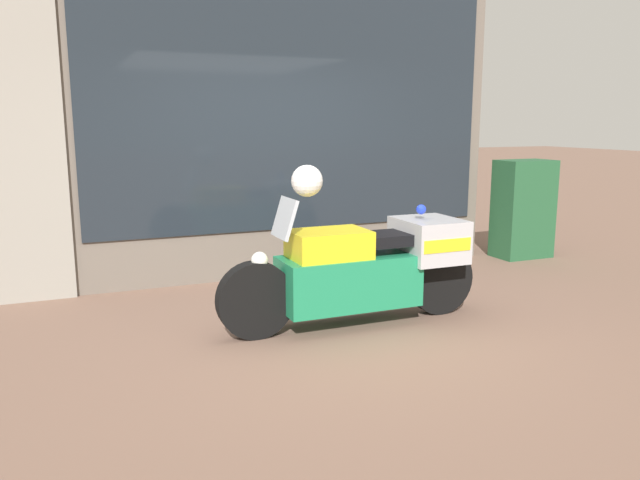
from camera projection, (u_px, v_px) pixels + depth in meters
The scene contains 6 objects.
ground_plane at pixel (329, 323), 5.52m from camera, with size 60.00×60.00×0.00m, color #7A5B4C.
shop_building at pixel (224, 108), 6.82m from camera, with size 5.77×0.55×3.80m.
window_display at pixel (288, 231), 7.41m from camera, with size 4.46×0.30×2.02m.
paramedic_motorcycle at pixel (367, 266), 5.44m from camera, with size 2.41×0.62×1.15m.
utility_cabinet at pixel (523, 209), 8.12m from camera, with size 0.71×0.45×1.27m, color #235633.
white_helmet at pixel (307, 181), 5.09m from camera, with size 0.26×0.26×0.26m, color white.
Camera 1 is at (-2.14, -4.84, 1.76)m, focal length 35.00 mm.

